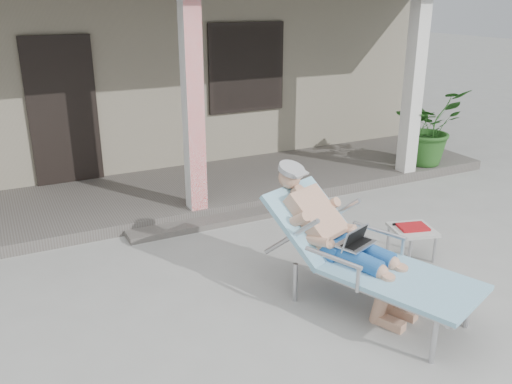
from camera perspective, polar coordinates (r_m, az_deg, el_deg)
ground at (r=5.42m, az=2.02°, el=-10.59°), size 60.00×60.00×0.00m
house at (r=10.87m, az=-14.88°, el=13.61°), size 10.40×5.40×3.30m
porch_deck at (r=7.90m, az=-8.39°, el=-0.05°), size 10.00×2.00×0.15m
porch_step at (r=6.91m, az=-5.32°, el=-3.28°), size 2.00×0.30×0.07m
lounger at (r=4.99m, az=10.12°, el=-3.12°), size 1.43×2.12×1.34m
side_table at (r=6.16m, az=16.13°, el=-3.97°), size 0.55×0.55×0.40m
potted_palm at (r=9.23m, az=17.62°, el=6.58°), size 1.22×1.09×1.22m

